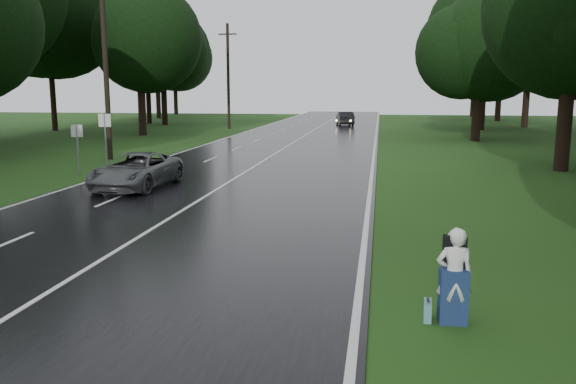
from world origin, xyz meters
The scene contains 16 objects.
ground centered at (0.00, 0.00, 0.00)m, with size 160.00×160.00×0.00m, color #204614.
road centered at (0.00, 20.00, 0.02)m, with size 12.00×140.00×0.04m, color black.
lane_center centered at (0.00, 20.00, 0.04)m, with size 0.12×140.00×0.01m, color silver.
grey_car centered at (-3.17, 10.49, 0.72)m, with size 2.24×4.86×1.35m, color #494C4E.
far_car centered at (2.41, 51.60, 0.77)m, with size 1.54×4.41×1.45m, color black.
hitchhiker centered at (7.38, -1.20, 0.75)m, with size 0.62×0.56×1.63m.
suitcase centered at (6.99, -1.12, 0.16)m, with size 0.13×0.44×0.31m, color teal.
utility_pole_mid centered at (-8.50, 19.30, 0.00)m, with size 1.80×0.28×10.17m, color black, non-canonical shape.
utility_pole_far centered at (-8.50, 45.02, 0.00)m, with size 1.80×0.28×9.99m, color black, non-canonical shape.
road_sign_a centered at (-7.20, 13.50, 0.00)m, with size 0.54×0.10×2.27m, color white, non-canonical shape.
road_sign_b centered at (-7.20, 16.22, 0.00)m, with size 0.63×0.10×2.64m, color white, non-canonical shape.
tree_left_e centered at (-13.58, 35.94, 0.00)m, with size 8.79×8.79×13.73m, color black, non-canonical shape.
tree_left_f centered at (-17.00, 50.11, 0.00)m, with size 8.96×8.96×14.00m, color black, non-canonical shape.
tree_right_d centered at (14.64, 18.42, 0.00)m, with size 8.38×8.38×13.09m, color black, non-canonical shape.
tree_right_e centered at (13.18, 34.66, 0.00)m, with size 7.49×7.49×11.71m, color black, non-canonical shape.
tree_right_f centered at (15.61, 47.35, 0.00)m, with size 9.96×9.96×15.55m, color black, non-canonical shape.
Camera 1 is at (6.11, -10.67, 3.82)m, focal length 36.37 mm.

